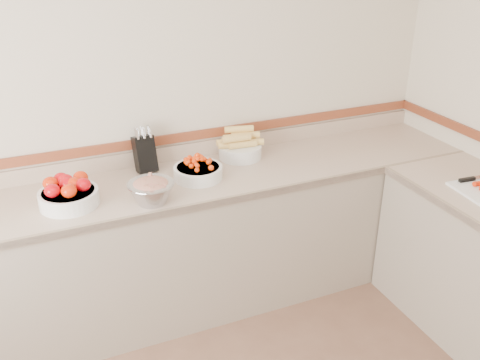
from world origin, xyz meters
name	(u,v)px	position (x,y,z in m)	size (l,w,h in m)	color
back_wall	(145,103)	(0.00, 2.00, 1.30)	(4.00, 4.00, 0.00)	beige
counter_back	(168,247)	(0.00, 1.68, 0.45)	(4.00, 0.65, 1.08)	#C5A78F
knife_block	(145,153)	(-0.05, 1.90, 1.02)	(0.13, 0.16, 0.29)	black
tomato_bowl	(68,193)	(-0.55, 1.62, 0.97)	(0.32, 0.32, 0.16)	white
cherry_tomato_bowl	(198,170)	(0.21, 1.67, 0.95)	(0.30, 0.30, 0.17)	white
corn_bowl	(240,147)	(0.57, 1.86, 0.97)	(0.31, 0.28, 0.21)	white
rhubarb_bowl	(151,190)	(-0.13, 1.47, 0.98)	(0.26, 0.26, 0.15)	#B2B2BA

